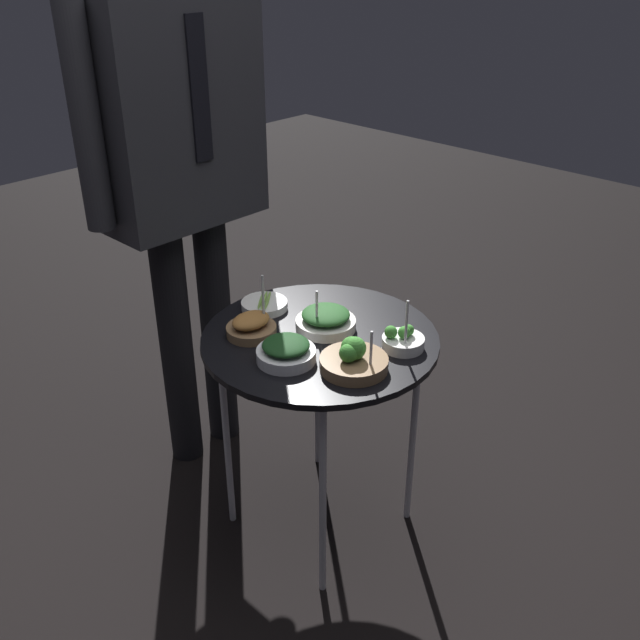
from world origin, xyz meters
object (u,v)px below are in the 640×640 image
Objects in this scene: bowl_asparagus_near_rim at (264,305)px; waiter_figure at (178,141)px; bowl_spinach_center at (326,320)px; bowl_spinach_front_left at (286,351)px; bowl_broccoli_mid_left at (354,358)px; serving_cart at (320,351)px; bowl_roast_mid_right at (251,326)px; bowl_broccoli_back_right at (403,340)px.

waiter_figure is at bearing 91.86° from bowl_asparagus_near_rim.
bowl_spinach_front_left is at bearing -168.00° from bowl_spinach_center.
bowl_asparagus_near_rim is (0.07, 0.40, -0.02)m from bowl_broccoli_mid_left.
serving_cart is 0.20m from bowl_roast_mid_right.
bowl_spinach_center is 0.21m from bowl_roast_mid_right.
bowl_spinach_front_left is 0.17m from bowl_roast_mid_right.
serving_cart is 0.38× the size of waiter_figure.
bowl_broccoli_mid_left is (0.09, -0.15, 0.01)m from bowl_spinach_front_left.
bowl_spinach_center is 1.24× the size of bowl_asparagus_near_rim.
serving_cart is 4.92× the size of bowl_asparagus_near_rim.
bowl_spinach_center is at bearing -80.35° from bowl_asparagus_near_rim.
bowl_spinach_front_left is at bearing 145.28° from bowl_broccoli_back_right.
bowl_broccoli_mid_left is (0.06, -0.32, 0.01)m from bowl_roast_mid_right.
waiter_figure is at bearing 85.61° from bowl_broccoli_mid_left.
waiter_figure is at bearing 98.25° from bowl_broccoli_back_right.
bowl_broccoli_mid_left is (-0.06, -0.18, 0.08)m from serving_cart.
bowl_spinach_center reaches higher than serving_cart.
bowl_spinach_center is 0.98× the size of bowl_roast_mid_right.
bowl_spinach_center is at bearing 61.73° from bowl_broccoli_mid_left.
bowl_spinach_front_left is 0.18m from bowl_broccoli_mid_left.
serving_cart is 0.24m from bowl_asparagus_near_rim.
bowl_broccoli_mid_left is (-0.17, 0.03, 0.01)m from bowl_broccoli_back_right.
bowl_spinach_center is 0.23m from bowl_broccoli_back_right.
waiter_figure reaches higher than bowl_asparagus_near_rim.
bowl_asparagus_near_rim is at bearing 58.29° from bowl_spinach_front_left.
bowl_roast_mid_right is (-0.16, 0.12, -0.00)m from bowl_spinach_center.
waiter_figure reaches higher than bowl_broccoli_back_right.
bowl_asparagus_near_rim is 0.08× the size of waiter_figure.
waiter_figure is (0.15, 0.59, 0.41)m from bowl_spinach_front_left.
serving_cart is 0.17m from bowl_spinach_front_left.
serving_cart is 0.09m from bowl_spinach_center.
waiter_figure is (-0.01, 0.34, 0.42)m from bowl_asparagus_near_rim.
serving_cart is at bearing -156.94° from bowl_spinach_center.
bowl_spinach_front_left is 0.20m from bowl_spinach_center.
bowl_roast_mid_right is 0.60m from waiter_figure.
bowl_roast_mid_right is at bearing -105.52° from waiter_figure.
bowl_spinach_center is at bearing -36.81° from bowl_roast_mid_right.
serving_cart is 3.83× the size of bowl_broccoli_mid_left.
bowl_roast_mid_right is 1.10× the size of bowl_broccoli_back_right.
bowl_spinach_front_left is 0.09× the size of waiter_figure.
bowl_broccoli_back_right reaches higher than bowl_spinach_front_left.
serving_cart is at bearing -89.42° from waiter_figure.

